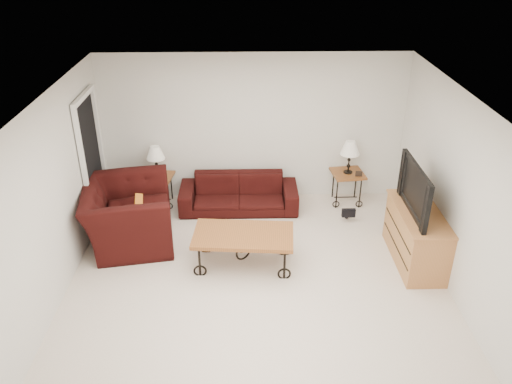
# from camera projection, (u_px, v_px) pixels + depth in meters

# --- Properties ---
(ground) EXTENTS (5.00, 5.00, 0.00)m
(ground) POSITION_uv_depth(u_px,v_px,m) (257.00, 282.00, 6.87)
(ground) COLOR beige
(ground) RESTS_ON ground
(wall_back) EXTENTS (5.00, 0.02, 2.50)m
(wall_back) POSITION_uv_depth(u_px,v_px,m) (253.00, 128.00, 8.50)
(wall_back) COLOR silver
(wall_back) RESTS_ON ground
(wall_front) EXTENTS (5.00, 0.02, 2.50)m
(wall_front) POSITION_uv_depth(u_px,v_px,m) (265.00, 351.00, 4.07)
(wall_front) COLOR silver
(wall_front) RESTS_ON ground
(wall_left) EXTENTS (0.02, 5.00, 2.50)m
(wall_left) POSITION_uv_depth(u_px,v_px,m) (52.00, 203.00, 6.23)
(wall_left) COLOR silver
(wall_left) RESTS_ON ground
(wall_right) EXTENTS (0.02, 5.00, 2.50)m
(wall_right) POSITION_uv_depth(u_px,v_px,m) (459.00, 198.00, 6.34)
(wall_right) COLOR silver
(wall_right) RESTS_ON ground
(ceiling) EXTENTS (5.00, 5.00, 0.00)m
(ceiling) POSITION_uv_depth(u_px,v_px,m) (257.00, 102.00, 5.70)
(ceiling) COLOR white
(ceiling) RESTS_ON wall_back
(doorway) EXTENTS (0.08, 0.94, 2.04)m
(doorway) POSITION_uv_depth(u_px,v_px,m) (92.00, 164.00, 7.80)
(doorway) COLOR black
(doorway) RESTS_ON ground
(sofa) EXTENTS (1.94, 0.76, 0.57)m
(sofa) POSITION_uv_depth(u_px,v_px,m) (239.00, 193.00, 8.52)
(sofa) COLOR black
(sofa) RESTS_ON ground
(side_table_left) EXTENTS (0.55, 0.55, 0.53)m
(side_table_left) POSITION_uv_depth(u_px,v_px,m) (159.00, 190.00, 8.66)
(side_table_left) COLOR brown
(side_table_left) RESTS_ON ground
(side_table_right) EXTENTS (0.57, 0.57, 0.56)m
(side_table_right) POSITION_uv_depth(u_px,v_px,m) (346.00, 187.00, 8.72)
(side_table_right) COLOR brown
(side_table_right) RESTS_ON ground
(lamp_left) EXTENTS (0.34, 0.34, 0.53)m
(lamp_left) POSITION_uv_depth(u_px,v_px,m) (156.00, 161.00, 8.41)
(lamp_left) COLOR black
(lamp_left) RESTS_ON side_table_left
(lamp_right) EXTENTS (0.36, 0.36, 0.56)m
(lamp_right) POSITION_uv_depth(u_px,v_px,m) (349.00, 157.00, 8.45)
(lamp_right) COLOR black
(lamp_right) RESTS_ON side_table_right
(photo_frame_left) EXTENTS (0.11, 0.02, 0.09)m
(photo_frame_left) POSITION_uv_depth(u_px,v_px,m) (147.00, 178.00, 8.38)
(photo_frame_left) COLOR black
(photo_frame_left) RESTS_ON side_table_left
(photo_frame_right) EXTENTS (0.11, 0.02, 0.09)m
(photo_frame_right) POSITION_uv_depth(u_px,v_px,m) (359.00, 174.00, 8.43)
(photo_frame_right) COLOR black
(photo_frame_right) RESTS_ON side_table_right
(coffee_table) EXTENTS (1.42, 0.85, 0.51)m
(coffee_table) POSITION_uv_depth(u_px,v_px,m) (243.00, 249.00, 7.11)
(coffee_table) COLOR brown
(coffee_table) RESTS_ON ground
(armchair) EXTENTS (1.44, 1.58, 0.91)m
(armchair) POSITION_uv_depth(u_px,v_px,m) (128.00, 215.00, 7.56)
(armchair) COLOR black
(armchair) RESTS_ON ground
(throw_pillow) EXTENTS (0.18, 0.42, 0.41)m
(throw_pillow) POSITION_uv_depth(u_px,v_px,m) (137.00, 212.00, 7.49)
(throw_pillow) COLOR orange
(throw_pillow) RESTS_ON armchair
(tv_stand) EXTENTS (0.55, 1.32, 0.79)m
(tv_stand) POSITION_uv_depth(u_px,v_px,m) (416.00, 236.00, 7.14)
(tv_stand) COLOR #B06941
(tv_stand) RESTS_ON ground
(television) EXTENTS (0.16, 1.18, 0.68)m
(television) POSITION_uv_depth(u_px,v_px,m) (423.00, 189.00, 6.80)
(television) COLOR black
(television) RESTS_ON tv_stand
(backpack) EXTENTS (0.39, 0.34, 0.43)m
(backpack) POSITION_uv_depth(u_px,v_px,m) (347.00, 207.00, 8.25)
(backpack) COLOR black
(backpack) RESTS_ON ground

